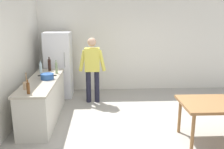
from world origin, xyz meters
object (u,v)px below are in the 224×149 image
(refrigerator, at_px, (59,65))
(cooking_pot, at_px, (47,76))
(dining_table, at_px, (220,106))
(person, at_px, (92,66))
(bottle_water_clear, at_px, (41,68))
(utensil_jar, at_px, (26,85))
(bottle_wine_dark, at_px, (49,65))
(bottle_vinegar_tall, at_px, (56,68))
(bottle_beer_brown, at_px, (28,88))

(refrigerator, distance_m, cooking_pot, 1.52)
(refrigerator, relative_size, dining_table, 1.29)
(person, xyz_separation_m, bottle_water_clear, (-1.22, -0.39, 0.05))
(person, relative_size, utensil_jar, 5.31)
(utensil_jar, distance_m, bottle_water_clear, 1.29)
(refrigerator, bearing_deg, dining_table, -39.29)
(utensil_jar, bearing_deg, dining_table, -7.57)
(utensil_jar, xyz_separation_m, bottle_wine_dark, (0.13, 1.54, 0.07))
(bottle_wine_dark, bearing_deg, utensil_jar, -94.91)
(dining_table, bearing_deg, cooking_pot, 160.32)
(dining_table, height_order, utensil_jar, utensil_jar)
(bottle_wine_dark, xyz_separation_m, bottle_vinegar_tall, (0.23, -0.32, -0.01))
(utensil_jar, bearing_deg, person, 54.51)
(person, bearing_deg, utensil_jar, -125.49)
(refrigerator, height_order, bottle_beer_brown, refrigerator)
(refrigerator, xyz_separation_m, bottle_water_clear, (-0.27, -0.94, 0.13))
(bottle_water_clear, relative_size, bottle_wine_dark, 0.88)
(bottle_vinegar_tall, bearing_deg, bottle_water_clear, 170.95)
(cooking_pot, height_order, bottle_wine_dark, bottle_wine_dark)
(cooking_pot, bearing_deg, bottle_vinegar_tall, 77.67)
(utensil_jar, bearing_deg, cooking_pot, 70.74)
(bottle_wine_dark, distance_m, bottle_vinegar_tall, 0.39)
(utensil_jar, distance_m, bottle_wine_dark, 1.55)
(person, distance_m, bottle_water_clear, 1.28)
(bottle_water_clear, bearing_deg, refrigerator, 74.24)
(bottle_water_clear, xyz_separation_m, bottle_vinegar_tall, (0.38, -0.06, 0.01))
(utensil_jar, xyz_separation_m, bottle_vinegar_tall, (0.36, 1.22, 0.06))
(utensil_jar, bearing_deg, refrigerator, 83.74)
(cooking_pot, bearing_deg, bottle_wine_dark, 97.84)
(dining_table, height_order, bottle_wine_dark, bottle_wine_dark)
(bottle_beer_brown, bearing_deg, bottle_wine_dark, 89.75)
(bottle_water_clear, bearing_deg, cooking_pot, -65.01)
(person, distance_m, dining_table, 3.20)
(refrigerator, relative_size, bottle_water_clear, 6.00)
(cooking_pot, xyz_separation_m, bottle_wine_dark, (-0.12, 0.84, 0.09))
(bottle_beer_brown, bearing_deg, utensil_jar, 113.50)
(bottle_water_clear, bearing_deg, bottle_wine_dark, 59.19)
(bottle_vinegar_tall, bearing_deg, bottle_beer_brown, -98.87)
(utensil_jar, height_order, bottle_wine_dark, bottle_wine_dark)
(bottle_water_clear, bearing_deg, dining_table, -26.22)
(cooking_pot, xyz_separation_m, bottle_water_clear, (-0.27, 0.58, 0.07))
(cooking_pot, bearing_deg, utensil_jar, -109.26)
(dining_table, xyz_separation_m, bottle_vinegar_tall, (-3.18, 1.70, 0.36))
(refrigerator, height_order, bottle_wine_dark, refrigerator)
(person, distance_m, bottle_beer_brown, 2.23)
(bottle_beer_brown, relative_size, bottle_wine_dark, 0.76)
(dining_table, bearing_deg, utensil_jar, 172.43)
(refrigerator, height_order, cooking_pot, refrigerator)
(person, bearing_deg, refrigerator, 149.77)
(dining_table, xyz_separation_m, cooking_pot, (-3.30, 1.18, 0.29))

